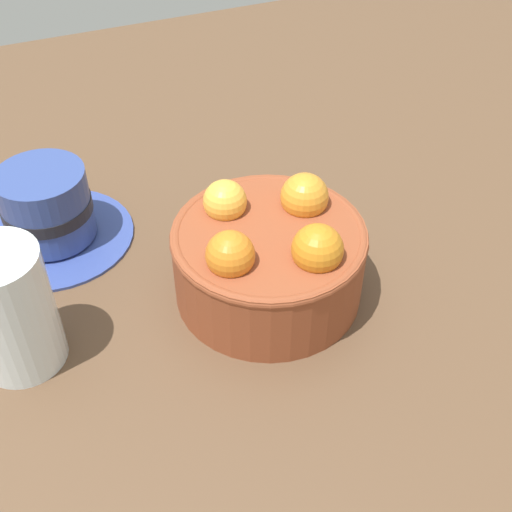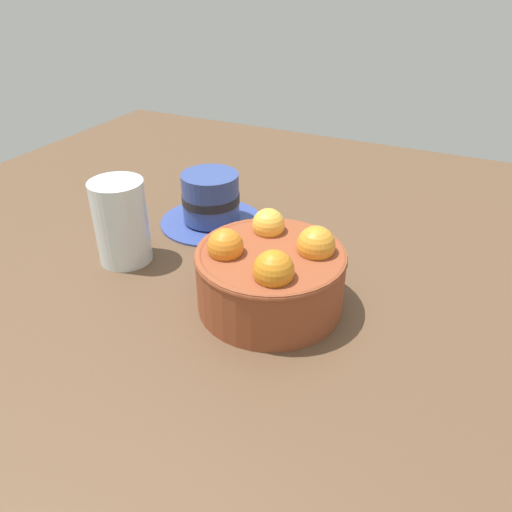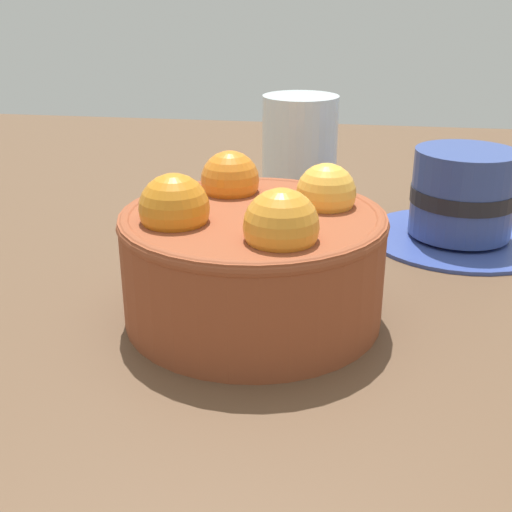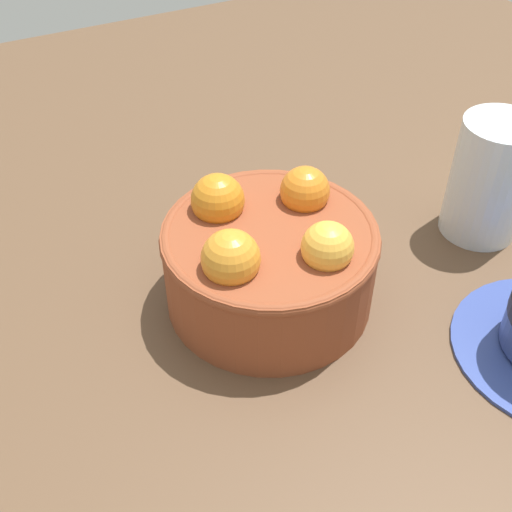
{
  "view_description": "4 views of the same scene",
  "coord_description": "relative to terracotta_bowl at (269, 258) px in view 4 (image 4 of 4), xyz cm",
  "views": [
    {
      "loc": [
        16.73,
        37.12,
        41.14
      ],
      "look_at": [
        0.67,
        -1.12,
        3.47
      ],
      "focal_mm": 46.46,
      "sensor_mm": 36.0,
      "label": 1
    },
    {
      "loc": [
        -18.15,
        40.84,
        33.5
      ],
      "look_at": [
        2.0,
        -0.6,
        5.46
      ],
      "focal_mm": 34.92,
      "sensor_mm": 36.0,
      "label": 2
    },
    {
      "loc": [
        -36.86,
        -5.99,
        19.35
      ],
      "look_at": [
        0.36,
        -0.13,
        3.91
      ],
      "focal_mm": 46.43,
      "sensor_mm": 36.0,
      "label": 3
    },
    {
      "loc": [
        -17.5,
        -31.52,
        36.23
      ],
      "look_at": [
        -1.11,
        0.05,
        4.8
      ],
      "focal_mm": 45.18,
      "sensor_mm": 36.0,
      "label": 4
    }
  ],
  "objects": [
    {
      "name": "ground_plane",
      "position": [
        0.04,
        -0.02,
        -5.84
      ],
      "size": [
        127.26,
        119.56,
        3.28
      ],
      "primitive_type": "cube",
      "color": "brown"
    },
    {
      "name": "terracotta_bowl",
      "position": [
        0.0,
        0.0,
        0.0
      ],
      "size": [
        16.13,
        16.13,
        9.62
      ],
      "color": "brown",
      "rests_on": "ground_plane"
    },
    {
      "name": "water_glass",
      "position": [
        20.6,
        -0.86,
        1.11
      ],
      "size": [
        6.61,
        6.61,
        10.62
      ],
      "primitive_type": "cylinder",
      "color": "silver",
      "rests_on": "ground_plane"
    }
  ]
}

